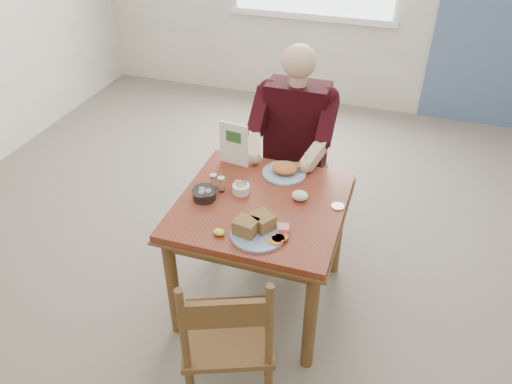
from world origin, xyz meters
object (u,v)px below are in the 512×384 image
(chair_near, at_px, (228,339))
(table, at_px, (261,218))
(chair_far, at_px, (295,169))
(far_plate, at_px, (285,170))
(diner, at_px, (294,134))
(near_plate, at_px, (257,228))

(chair_near, bearing_deg, table, 95.15)
(chair_far, xyz_separation_m, far_plate, (0.05, -0.48, 0.30))
(chair_far, bearing_deg, diner, -89.99)
(table, bearing_deg, far_plate, 80.82)
(chair_far, relative_size, far_plate, 2.80)
(table, xyz_separation_m, chair_near, (0.07, -0.72, -0.16))
(table, relative_size, diner, 0.66)
(far_plate, bearing_deg, chair_far, 95.96)
(chair_far, xyz_separation_m, diner, (0.00, -0.09, 0.33))
(diner, height_order, far_plate, diner)
(diner, xyz_separation_m, far_plate, (0.05, -0.39, -0.03))
(chair_far, height_order, diner, diner)
(near_plate, height_order, far_plate, near_plate)
(chair_near, bearing_deg, far_plate, 90.80)
(table, relative_size, chair_near, 0.97)
(table, xyz_separation_m, far_plate, (0.05, 0.31, 0.14))
(table, distance_m, chair_near, 0.74)
(chair_near, distance_m, diner, 1.47)
(table, distance_m, chair_far, 0.81)
(table, distance_m, far_plate, 0.35)
(diner, distance_m, far_plate, 0.40)
(chair_far, bearing_deg, chair_near, -87.55)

